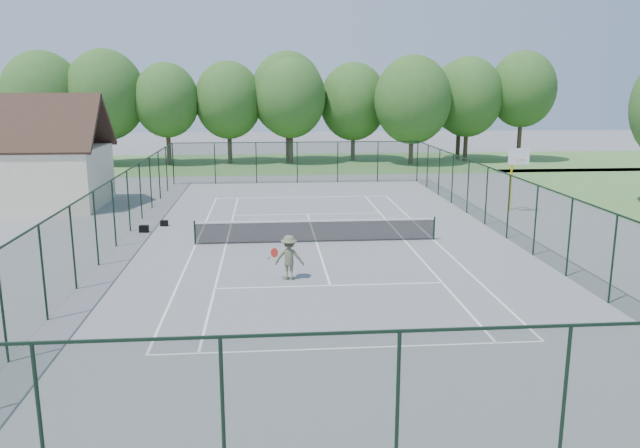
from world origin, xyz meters
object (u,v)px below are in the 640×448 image
at_px(basketball_goal, 515,167).
at_px(tennis_player, 289,257).
at_px(tennis_net, 316,230).
at_px(sports_bag_a, 144,229).

height_order(basketball_goal, tennis_player, basketball_goal).
distance_m(tennis_net, basketball_goal, 13.38).
xyz_separation_m(basketball_goal, sports_bag_a, (-20.00, -3.45, -2.40)).
distance_m(basketball_goal, tennis_player, 17.64).
height_order(basketball_goal, sports_bag_a, basketball_goal).
relative_size(tennis_net, basketball_goal, 3.04).
bearing_deg(tennis_net, tennis_player, -104.62).
bearing_deg(basketball_goal, tennis_net, -152.38).
bearing_deg(tennis_net, sports_bag_a, 162.04).
xyz_separation_m(basketball_goal, tennis_player, (-13.15, -11.63, -1.73)).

